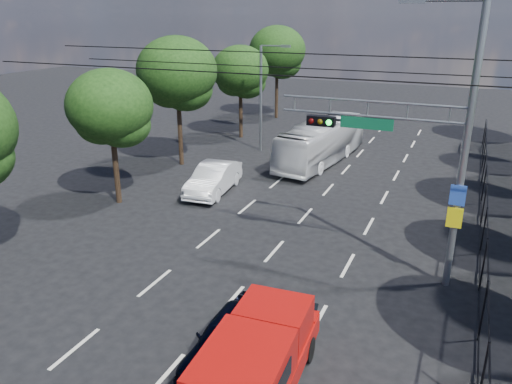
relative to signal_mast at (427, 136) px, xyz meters
The scene contains 14 objects.
ground 10.92m from the signal_mast, 123.48° to the right, with size 120.00×120.00×0.00m, color black.
lane_markings 9.56m from the signal_mast, 131.33° to the left, with size 6.12×38.00×0.01m.
signal_mast is the anchor object (origin of this frame).
streetlight_left 18.24m from the signal_mast, 129.66° to the left, with size 2.09×0.22×7.08m.
utility_wires 5.71m from the signal_mast, behind, with size 22.00×5.04×0.74m.
fence_right 6.37m from the signal_mast, 61.03° to the left, with size 0.06×34.03×2.00m.
tree_left_b 14.62m from the signal_mast, behind, with size 4.08×4.08×6.63m.
tree_left_c 17.57m from the signal_mast, 149.06° to the left, with size 4.80×4.80×7.80m.
tree_left_d 22.48m from the signal_mast, 130.73° to the left, with size 4.20×4.20×6.83m.
tree_left_e 29.12m from the signal_mast, 120.71° to the left, with size 4.92×4.92×7.99m.
red_pickup 9.06m from the signal_mast, 110.25° to the right, with size 2.22×5.39×1.97m.
navy_hatchback 8.96m from the signal_mast, 121.24° to the right, with size 1.60×3.97×1.35m, color black.
white_bus 15.27m from the signal_mast, 118.94° to the left, with size 2.23×9.52×2.65m, color silver.
white_van 12.79m from the signal_mast, 154.20° to the left, with size 1.63×4.67×1.54m, color white.
Camera 1 is at (6.47, -8.85, 9.09)m, focal length 35.00 mm.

